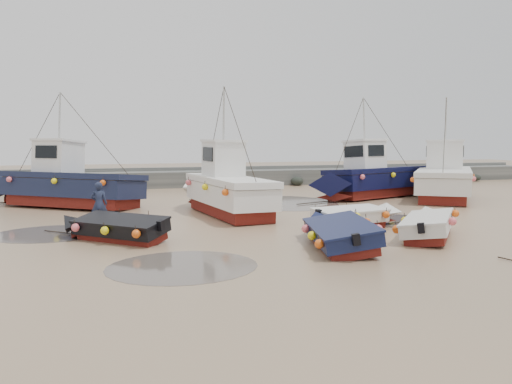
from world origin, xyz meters
TOP-DOWN VIEW (x-y plane):
  - ground at (0.00, 0.00)m, footprint 120.00×120.00m
  - seawall at (0.05, 21.99)m, footprint 60.00×4.92m
  - puddle_a at (-4.28, -2.38)m, footprint 4.42×4.42m
  - puddle_b at (6.19, 3.13)m, footprint 3.87×3.87m
  - puddle_c at (-8.54, 4.10)m, footprint 4.58×4.58m
  - puddle_d at (3.37, 10.57)m, footprint 5.93×5.93m
  - dinghy_1 at (1.39, -0.93)m, footprint 3.00×6.53m
  - dinghy_3 at (5.39, -0.42)m, footprint 4.70×5.35m
  - dinghy_4 at (-6.18, 2.19)m, footprint 4.77×4.35m
  - dinghy_5 at (3.56, 2.06)m, footprint 5.28×2.11m
  - cabin_boat_0 at (-8.88, 12.23)m, footprint 9.61×7.43m
  - cabin_boat_1 at (-0.93, 7.36)m, footprint 3.50×9.91m
  - cabin_boat_2 at (9.27, 11.42)m, footprint 10.03×5.26m
  - cabin_boat_3 at (13.54, 9.88)m, footprint 7.49×9.10m
  - person at (-6.79, 5.47)m, footprint 0.72×0.50m

SIDE VIEW (x-z plane):
  - ground at x=0.00m, z-range 0.00..0.00m
  - person at x=-6.79m, z-range -0.94..0.94m
  - puddle_a at x=-4.28m, z-range 0.00..0.01m
  - puddle_b at x=6.19m, z-range 0.00..0.01m
  - puddle_c at x=-8.54m, z-range 0.00..0.01m
  - puddle_d at x=3.37m, z-range 0.00..0.01m
  - dinghy_1 at x=1.39m, z-range -0.17..1.25m
  - dinghy_3 at x=5.39m, z-range -0.17..1.25m
  - dinghy_4 at x=-6.18m, z-range -0.16..1.26m
  - dinghy_5 at x=3.56m, z-range -0.15..1.27m
  - seawall at x=0.05m, z-range -0.12..1.38m
  - cabin_boat_0 at x=-8.88m, z-range -1.79..4.43m
  - cabin_boat_3 at x=13.54m, z-range -1.78..4.44m
  - cabin_boat_2 at x=9.27m, z-range -1.77..4.45m
  - cabin_boat_1 at x=-0.93m, z-range -1.76..4.46m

